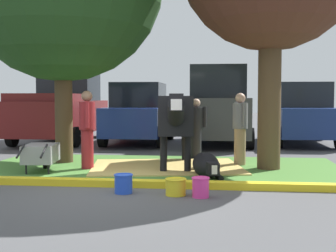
{
  "coord_description": "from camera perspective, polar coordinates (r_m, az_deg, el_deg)",
  "views": [
    {
      "loc": [
        1.91,
        -7.61,
        1.53
      ],
      "look_at": [
        0.7,
        2.71,
        0.9
      ],
      "focal_mm": 49.98,
      "sensor_mm": 36.0,
      "label": 1
    }
  ],
  "objects": [
    {
      "name": "pickup_truck_maroon",
      "position": [
        16.7,
        -12.77,
        1.97
      ],
      "size": [
        2.26,
        5.42,
        2.42
      ],
      "color": "maroon",
      "rests_on": "ground"
    },
    {
      "name": "wheelbarrow",
      "position": [
        9.9,
        -15.21,
        -3.29
      ],
      "size": [
        0.73,
        1.62,
        0.63
      ],
      "color": "gray",
      "rests_on": "ground"
    },
    {
      "name": "bucket_blue",
      "position": [
        7.58,
        -5.45,
        -6.96
      ],
      "size": [
        0.31,
        0.31,
        0.31
      ],
      "color": "blue",
      "rests_on": "ground"
    },
    {
      "name": "person_visitor_far",
      "position": [
        10.07,
        -9.83,
        -0.14
      ],
      "size": [
        0.34,
        0.51,
        1.68
      ],
      "color": "maroon",
      "rests_on": "ground"
    },
    {
      "name": "bucket_pink",
      "position": [
        7.25,
        4.0,
        -7.41
      ],
      "size": [
        0.28,
        0.28,
        0.31
      ],
      "color": "#EA3893",
      "rests_on": "ground"
    },
    {
      "name": "calf_lying",
      "position": [
        9.01,
        4.69,
        -4.79
      ],
      "size": [
        0.73,
        1.33,
        0.48
      ],
      "color": "black",
      "rests_on": "ground"
    },
    {
      "name": "bucket_yellow",
      "position": [
        7.39,
        0.95,
        -7.38
      ],
      "size": [
        0.34,
        0.34,
        0.27
      ],
      "color": "yellow",
      "rests_on": "ground"
    },
    {
      "name": "grass_island",
      "position": [
        10.2,
        -1.05,
        -5.11
      ],
      "size": [
        7.86,
        4.02,
        0.02
      ],
      "primitive_type": "cube",
      "color": "#477A33",
      "rests_on": "ground"
    },
    {
      "name": "cow_holstein",
      "position": [
        10.18,
        0.87,
        1.33
      ],
      "size": [
        0.96,
        3.13,
        1.61
      ],
      "color": "black",
      "rests_on": "ground"
    },
    {
      "name": "sedan_blue",
      "position": [
        15.75,
        -3.53,
        1.49
      ],
      "size": [
        2.06,
        4.42,
        2.02
      ],
      "color": "navy",
      "rests_on": "ground"
    },
    {
      "name": "curb_yellow",
      "position": [
        8.08,
        -3.12,
        -7.02
      ],
      "size": [
        9.06,
        0.24,
        0.12
      ],
      "primitive_type": "cube",
      "color": "yellow",
      "rests_on": "ground"
    },
    {
      "name": "person_visitor_near",
      "position": [
        10.63,
        8.79,
        -0.09
      ],
      "size": [
        0.34,
        0.49,
        1.64
      ],
      "color": "#9E7F5B",
      "rests_on": "ground"
    },
    {
      "name": "person_handler",
      "position": [
        11.59,
        3.45,
        -0.14
      ],
      "size": [
        0.53,
        0.34,
        1.51
      ],
      "color": "black",
      "rests_on": "ground"
    },
    {
      "name": "hatchback_white",
      "position": [
        16.06,
        15.9,
        1.4
      ],
      "size": [
        2.06,
        4.42,
        2.02
      ],
      "color": "navy",
      "rests_on": "ground"
    },
    {
      "name": "suv_dark_grey",
      "position": [
        15.43,
        6.12,
        2.49
      ],
      "size": [
        2.16,
        4.62,
        2.52
      ],
      "color": "#3D3D42",
      "rests_on": "ground"
    },
    {
      "name": "hay_bedding",
      "position": [
        10.21,
        -0.2,
        -5.01
      ],
      "size": [
        3.57,
        2.93,
        0.04
      ],
      "primitive_type": "cube",
      "rotation": [
        0.0,
        0.0,
        0.18
      ],
      "color": "tan",
      "rests_on": "ground"
    },
    {
      "name": "ground_plane",
      "position": [
        8.0,
        -7.35,
        -7.6
      ],
      "size": [
        80.0,
        80.0,
        0.0
      ],
      "primitive_type": "plane",
      "color": "#4C4C4F"
    }
  ]
}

